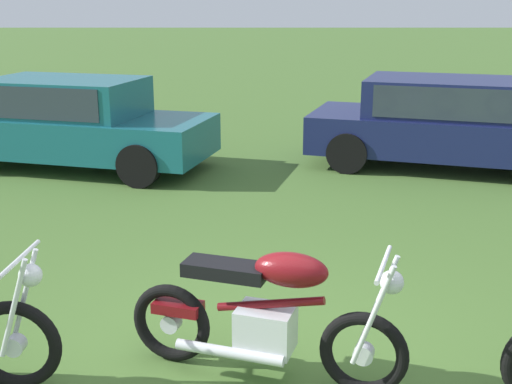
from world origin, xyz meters
name	(u,v)px	position (x,y,z in m)	size (l,w,h in m)	color
ground_plane	(266,384)	(0.00, 0.00, 0.00)	(120.00, 120.00, 0.00)	#476B2D
motorcycle_maroon	(267,315)	(0.01, 0.09, 0.49)	(1.98, 0.93, 1.02)	black
car_teal	(71,119)	(-3.02, 6.34, 0.80)	(4.62, 2.80, 1.43)	#19606B
car_navy	(452,119)	(3.05, 6.33, 0.80)	(4.87, 3.11, 1.43)	#161E4C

